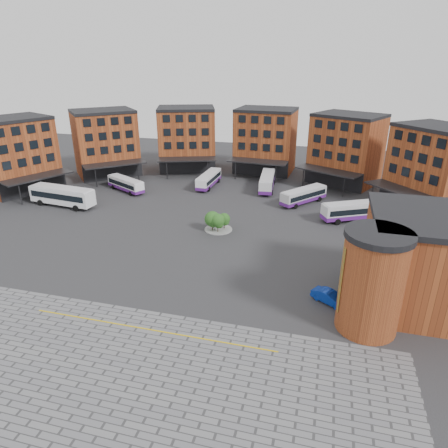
% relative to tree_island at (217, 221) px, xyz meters
% --- Properties ---
extents(ground, '(160.00, 160.00, 0.00)m').
position_rel_tree_island_xyz_m(ground, '(-1.91, -11.51, -1.74)').
color(ground, '#28282B').
rests_on(ground, ground).
extents(paving_zone, '(50.00, 22.00, 0.02)m').
position_rel_tree_island_xyz_m(paving_zone, '(0.09, -33.51, -1.73)').
color(paving_zone, slate).
rests_on(paving_zone, ground).
extents(yellow_line, '(26.00, 0.15, 0.02)m').
position_rel_tree_island_xyz_m(yellow_line, '(0.09, -25.51, -1.71)').
color(yellow_line, gold).
rests_on(yellow_line, paving_zone).
extents(main_building, '(94.14, 42.48, 14.60)m').
position_rel_tree_island_xyz_m(main_building, '(-6.68, 26.74, 5.49)').
color(main_building, '#984721').
rests_on(main_building, ground).
extents(east_building, '(17.40, 15.40, 10.60)m').
position_rel_tree_island_xyz_m(east_building, '(26.79, -14.56, 3.56)').
color(east_building, '#984721').
rests_on(east_building, ground).
extents(tree_island, '(4.40, 4.40, 3.22)m').
position_rel_tree_island_xyz_m(tree_island, '(0.00, 0.00, 0.00)').
color(tree_island, gray).
rests_on(tree_island, ground).
extents(bus_a, '(12.89, 4.27, 3.58)m').
position_rel_tree_island_xyz_m(bus_a, '(-30.41, 3.81, 0.39)').
color(bus_a, white).
rests_on(bus_a, ground).
extents(bus_b, '(9.61, 6.61, 2.74)m').
position_rel_tree_island_xyz_m(bus_b, '(-23.40, 14.71, -0.25)').
color(bus_b, white).
rests_on(bus_b, ground).
extents(bus_c, '(2.86, 10.21, 2.85)m').
position_rel_tree_island_xyz_m(bus_c, '(-7.97, 22.08, -0.19)').
color(bus_c, white).
rests_on(bus_c, ground).
extents(bus_d, '(3.53, 11.38, 3.16)m').
position_rel_tree_island_xyz_m(bus_d, '(4.22, 23.27, -0.03)').
color(bus_d, silver).
rests_on(bus_d, ground).
extents(bus_e, '(8.15, 9.51, 2.88)m').
position_rel_tree_island_xyz_m(bus_e, '(12.16, 16.41, -0.18)').
color(bus_e, silver).
rests_on(bus_e, ground).
extents(bus_f, '(11.01, 7.42, 3.13)m').
position_rel_tree_island_xyz_m(bus_f, '(20.98, 10.16, -0.04)').
color(bus_f, silver).
rests_on(bus_f, ground).
extents(blue_car, '(4.47, 3.58, 1.43)m').
position_rel_tree_island_xyz_m(blue_car, '(17.56, -16.00, -1.02)').
color(blue_car, '#0B2C99').
rests_on(blue_car, ground).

